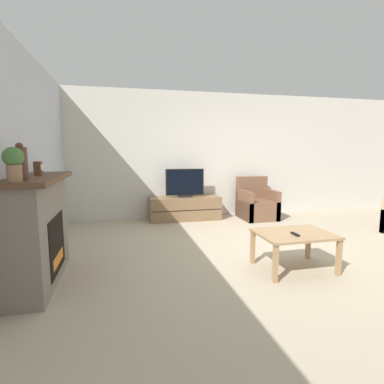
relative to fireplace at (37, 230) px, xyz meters
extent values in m
plane|color=tan|center=(3.14, 0.35, -0.60)|extent=(24.00, 24.00, 0.00)
cube|color=beige|center=(3.14, 2.94, 0.75)|extent=(12.00, 0.06, 2.70)
cube|color=silver|center=(-0.22, 0.35, 0.75)|extent=(0.06, 12.00, 2.70)
cube|color=slate|center=(0.00, 0.00, -0.03)|extent=(0.38, 1.34, 1.13)
cube|color=black|center=(0.19, 0.00, -0.17)|extent=(0.01, 0.74, 0.62)
cube|color=orange|center=(0.19, 0.00, -0.34)|extent=(0.01, 0.52, 0.12)
cube|color=brown|center=(0.03, 0.00, 0.56)|extent=(0.50, 1.46, 0.05)
cylinder|color=#512D23|center=(0.02, -0.44, 0.73)|extent=(0.12, 0.12, 0.30)
sphere|color=#512D23|center=(0.02, -0.44, 0.89)|extent=(0.07, 0.07, 0.07)
cube|color=brown|center=(0.02, 0.15, 0.66)|extent=(0.07, 0.11, 0.15)
cylinder|color=white|center=(0.05, 0.15, 0.67)|extent=(0.00, 0.08, 0.08)
cylinder|color=#936B4C|center=(0.02, -0.62, 0.66)|extent=(0.12, 0.12, 0.15)
sphere|color=#477038|center=(0.02, -0.62, 0.80)|extent=(0.17, 0.17, 0.17)
cube|color=brown|center=(2.20, 2.63, -0.36)|extent=(1.49, 0.49, 0.49)
cube|color=black|center=(2.20, 2.38, -0.36)|extent=(1.46, 0.01, 0.01)
cube|color=black|center=(2.20, 2.63, -0.09)|extent=(0.28, 0.18, 0.04)
cube|color=black|center=(2.20, 2.63, 0.20)|extent=(0.81, 0.03, 0.55)
cube|color=black|center=(2.20, 2.61, 0.20)|extent=(0.74, 0.01, 0.49)
cube|color=brown|center=(3.73, 2.36, -0.40)|extent=(0.70, 0.76, 0.40)
cube|color=brown|center=(3.73, 2.67, 0.04)|extent=(0.70, 0.14, 0.49)
cube|color=brown|center=(3.43, 2.36, -0.29)|extent=(0.10, 0.76, 0.62)
cube|color=brown|center=(4.03, 2.36, -0.29)|extent=(0.10, 0.76, 0.62)
cube|color=#A37F56|center=(2.93, -0.31, -0.15)|extent=(0.89, 0.66, 0.03)
cube|color=#A37F56|center=(2.53, -0.60, -0.38)|extent=(0.05, 0.05, 0.43)
cube|color=#A37F56|center=(3.34, -0.60, -0.38)|extent=(0.05, 0.05, 0.43)
cube|color=#A37F56|center=(2.53, -0.02, -0.38)|extent=(0.05, 0.05, 0.43)
cube|color=#A37F56|center=(3.34, -0.02, -0.38)|extent=(0.05, 0.05, 0.43)
cube|color=black|center=(2.89, -0.40, -0.13)|extent=(0.04, 0.15, 0.02)
camera|label=1|loc=(0.90, -3.45, 0.85)|focal=28.00mm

